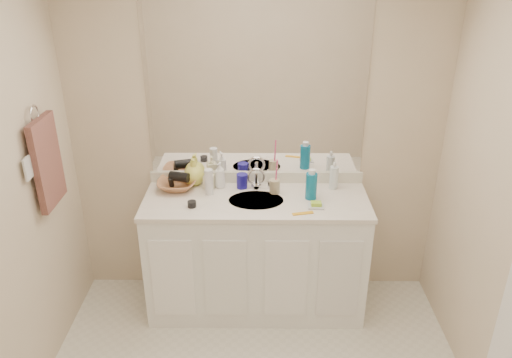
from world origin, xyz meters
The scene contains 25 objects.
wall_back centered at (0.00, 1.30, 1.20)m, with size 2.60×0.02×2.40m, color beige.
vanity_cabinet centered at (0.00, 1.02, 0.42)m, with size 1.50×0.55×0.85m, color white.
countertop centered at (0.00, 1.02, 0.86)m, with size 1.52×0.57×0.03m, color silver.
backsplash centered at (0.00, 1.29, 0.92)m, with size 1.52×0.03×0.08m, color silver.
sink_basin centered at (0.00, 1.00, 0.87)m, with size 0.37×0.37×0.02m, color beige.
faucet centered at (0.00, 1.18, 0.94)m, with size 0.02×0.02×0.11m, color silver.
mirror centered at (0.00, 1.29, 1.56)m, with size 1.48×0.01×1.20m, color white.
blue_mug centered at (-0.10, 1.19, 0.93)m, with size 0.08×0.08×0.10m, color navy.
tan_cup centered at (0.13, 1.12, 0.93)m, with size 0.07×0.07×0.10m, color tan.
toothbrush centered at (0.14, 1.12, 1.03)m, with size 0.01×0.01×0.21m, color #FF438B.
mouthwash_bottle centered at (0.37, 1.03, 0.97)m, with size 0.08×0.08×0.18m, color #0B648B.
clear_pump_bottle centered at (0.54, 1.19, 0.96)m, with size 0.06×0.06×0.16m, color silver.
soap_dish centered at (0.39, 0.91, 0.89)m, with size 0.10×0.08×0.01m, color silver.
green_soap centered at (0.39, 0.91, 0.90)m, with size 0.07×0.05×0.02m, color #9ECF32.
orange_comb centered at (0.30, 0.82, 0.88)m, with size 0.14×0.03×0.01m, color orange.
dark_jar centered at (-0.42, 0.91, 0.90)m, with size 0.06×0.06×0.04m, color black.
extra_white_bottle centered at (-0.32, 1.09, 0.97)m, with size 0.06×0.06×0.18m, color silver.
soap_bottle_white centered at (-0.25, 1.20, 0.97)m, with size 0.07×0.07×0.19m, color white.
soap_bottle_cream centered at (-0.33, 1.18, 0.95)m, with size 0.07×0.07×0.15m, color #F1EBC5.
soap_bottle_yellow centered at (-0.44, 1.25, 0.98)m, with size 0.15×0.15×0.19m, color #DCDB55.
wicker_basket centered at (-0.56, 1.18, 0.91)m, with size 0.27×0.27×0.07m, color #9D633F.
hair_dryer centered at (-0.54, 1.18, 0.97)m, with size 0.07×0.07×0.14m, color black.
towel_ring centered at (-1.27, 0.77, 1.55)m, with size 0.11×0.11×0.01m, color silver.
hand_towel centered at (-1.25, 0.77, 1.25)m, with size 0.04×0.32×0.55m, color #52302C.
switch_plate centered at (-1.27, 0.57, 1.30)m, with size 0.01×0.09×0.13m, color silver.
Camera 1 is at (0.02, -1.96, 2.43)m, focal length 35.00 mm.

